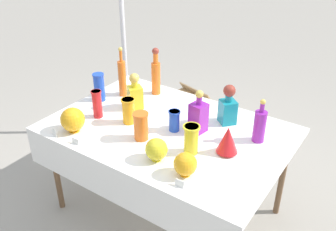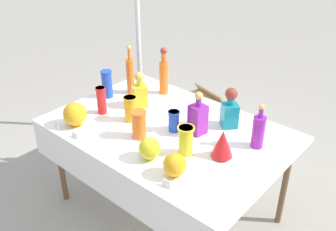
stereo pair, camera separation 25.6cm
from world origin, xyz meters
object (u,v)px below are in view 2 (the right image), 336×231
at_px(slender_vase_1, 107,83).
at_px(fluted_vase_0, 222,143).
at_px(tall_bottle_1, 130,75).
at_px(square_decanter_1, 198,117).
at_px(tall_bottle_0, 258,131).
at_px(cardboard_box_behind_left, 203,116).
at_px(slender_vase_5, 186,140).
at_px(square_decanter_0, 230,110).
at_px(slender_vase_0, 174,120).
at_px(slender_vase_2, 101,100).
at_px(canopy_pole, 138,29).
at_px(square_decanter_2, 140,92).
at_px(slender_vase_4, 139,124).
at_px(round_bowl_1, 175,165).
at_px(tall_bottle_2, 164,74).
at_px(round_bowl_0, 75,114).
at_px(slender_vase_3, 130,108).
at_px(round_bowl_2, 150,148).

xyz_separation_m(slender_vase_1, fluted_vase_0, (1.16, -0.09, -0.02)).
relative_size(tall_bottle_1, square_decanter_1, 1.33).
bearing_deg(tall_bottle_0, cardboard_box_behind_left, 139.26).
bearing_deg(slender_vase_5, square_decanter_0, 87.56).
relative_size(slender_vase_0, slender_vase_2, 0.72).
distance_m(slender_vase_1, cardboard_box_behind_left, 1.28).
height_order(cardboard_box_behind_left, canopy_pole, canopy_pole).
xyz_separation_m(tall_bottle_1, square_decanter_2, (0.22, -0.11, -0.04)).
bearing_deg(cardboard_box_behind_left, slender_vase_4, -72.80).
distance_m(tall_bottle_0, round_bowl_1, 0.61).
bearing_deg(tall_bottle_2, round_bowl_1, -45.20).
bearing_deg(slender_vase_1, square_decanter_1, 2.44).
distance_m(tall_bottle_2, round_bowl_0, 0.81).
bearing_deg(tall_bottle_1, round_bowl_0, -82.41).
distance_m(slender_vase_4, cardboard_box_behind_left, 1.54).
relative_size(tall_bottle_0, round_bowl_1, 2.10).
distance_m(tall_bottle_2, canopy_pole, 0.73).
xyz_separation_m(tall_bottle_2, square_decanter_1, (0.58, -0.31, -0.05)).
distance_m(square_decanter_2, fluted_vase_0, 0.86).
distance_m(tall_bottle_0, cardboard_box_behind_left, 1.56).
xyz_separation_m(tall_bottle_0, square_decanter_0, (-0.28, 0.10, 0.01)).
height_order(square_decanter_2, cardboard_box_behind_left, square_decanter_2).
relative_size(fluted_vase_0, round_bowl_1, 1.27).
xyz_separation_m(slender_vase_3, round_bowl_0, (-0.24, -0.30, -0.01)).
xyz_separation_m(slender_vase_2, slender_vase_5, (0.80, -0.01, -0.01)).
xyz_separation_m(square_decanter_1, cardboard_box_behind_left, (-0.67, 1.03, -0.68)).
relative_size(tall_bottle_0, slender_vase_4, 1.59).
relative_size(slender_vase_1, round_bowl_0, 1.28).
height_order(round_bowl_2, canopy_pole, canopy_pole).
relative_size(square_decanter_0, slender_vase_5, 1.52).
xyz_separation_m(slender_vase_3, cardboard_box_behind_left, (-0.21, 1.21, -0.66)).
height_order(slender_vase_1, slender_vase_3, slender_vase_1).
distance_m(slender_vase_0, round_bowl_2, 0.36).
xyz_separation_m(slender_vase_1, cardboard_box_behind_left, (0.21, 1.07, -0.68)).
distance_m(tall_bottle_2, slender_vase_2, 0.57).
xyz_separation_m(slender_vase_4, canopy_pole, (-0.94, 0.95, 0.24)).
relative_size(tall_bottle_2, square_decanter_1, 1.28).
xyz_separation_m(tall_bottle_2, slender_vase_0, (0.44, -0.39, -0.09)).
xyz_separation_m(tall_bottle_1, slender_vase_2, (0.08, -0.38, -0.05)).
relative_size(tall_bottle_2, canopy_pole, 0.14).
height_order(tall_bottle_0, slender_vase_0, tall_bottle_0).
distance_m(slender_vase_5, fluted_vase_0, 0.22).
distance_m(slender_vase_4, round_bowl_1, 0.47).
height_order(square_decanter_0, fluted_vase_0, square_decanter_0).
relative_size(tall_bottle_2, slender_vase_4, 2.04).
bearing_deg(fluted_vase_0, square_decanter_2, 170.17).
xyz_separation_m(tall_bottle_0, cardboard_box_behind_left, (-1.06, 0.91, -0.68)).
xyz_separation_m(tall_bottle_2, round_bowl_0, (-0.12, -0.80, -0.08)).
relative_size(square_decanter_0, square_decanter_2, 1.04).
bearing_deg(round_bowl_2, fluted_vase_0, 43.83).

